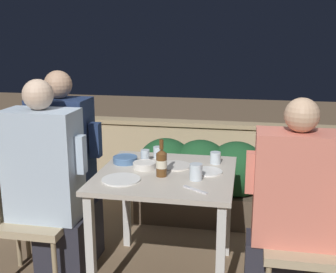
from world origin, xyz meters
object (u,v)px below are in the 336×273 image
(chair_left_far, at_px, (41,184))
(potted_plant, at_px, (22,176))
(person_blue_shirt, at_px, (49,184))
(person_navy_jumper, at_px, (67,167))
(person_coral_top, at_px, (289,209))
(chair_right_far, at_px, (317,203))
(beer_bottle, at_px, (161,162))
(chair_left_near, at_px, (20,200))
(chair_right_near, at_px, (326,226))

(chair_left_far, distance_m, potted_plant, 0.55)
(person_blue_shirt, bearing_deg, person_navy_jumper, 91.54)
(chair_left_far, bearing_deg, person_coral_top, -10.97)
(chair_right_far, bearing_deg, beer_bottle, -166.20)
(chair_left_near, bearing_deg, chair_left_far, 91.43)
(chair_left_far, distance_m, person_coral_top, 1.74)
(person_blue_shirt, bearing_deg, chair_left_near, -180.00)
(chair_left_near, bearing_deg, person_coral_top, -0.98)
(chair_right_far, bearing_deg, person_navy_jumper, -179.65)
(person_navy_jumper, distance_m, beer_bottle, 0.78)
(chair_right_far, xyz_separation_m, potted_plant, (-2.30, 0.38, -0.09))
(chair_left_far, xyz_separation_m, beer_bottle, (0.94, -0.23, 0.29))
(chair_left_near, height_order, person_navy_jumper, person_navy_jumper)
(chair_left_near, bearing_deg, potted_plant, 119.04)
(chair_right_near, distance_m, beer_bottle, 1.03)
(chair_left_near, xyz_separation_m, person_coral_top, (1.70, -0.03, 0.09))
(chair_right_far, bearing_deg, chair_left_far, -179.69)
(chair_left_far, bearing_deg, beer_bottle, -13.71)
(chair_left_far, bearing_deg, chair_right_far, 0.31)
(person_coral_top, bearing_deg, chair_left_far, 169.03)
(person_navy_jumper, bearing_deg, person_coral_top, -12.46)
(chair_right_near, bearing_deg, chair_left_near, 179.13)
(chair_left_near, bearing_deg, chair_right_far, 9.29)
(person_blue_shirt, bearing_deg, chair_right_far, 10.41)
(chair_left_far, height_order, chair_right_far, same)
(chair_left_near, distance_m, person_blue_shirt, 0.24)
(chair_left_near, xyz_separation_m, potted_plant, (-0.38, 0.69, -0.09))
(beer_bottle, bearing_deg, chair_left_near, -175.56)
(chair_right_far, bearing_deg, chair_left_near, -170.71)
(person_coral_top, xyz_separation_m, chair_right_far, (0.21, 0.34, -0.09))
(person_blue_shirt, relative_size, chair_right_far, 1.43)
(person_coral_top, relative_size, beer_bottle, 5.47)
(chair_left_near, bearing_deg, chair_right_near, -0.87)
(chair_right_near, bearing_deg, beer_bottle, 174.08)
(person_coral_top, bearing_deg, person_blue_shirt, 178.89)
(beer_bottle, bearing_deg, person_navy_jumper, 162.59)
(person_blue_shirt, relative_size, person_coral_top, 1.05)
(chair_left_far, relative_size, chair_right_far, 1.00)
(chair_left_near, height_order, chair_right_far, same)
(chair_left_far, bearing_deg, person_blue_shirt, -54.30)
(chair_right_near, height_order, potted_plant, chair_right_near)
(person_blue_shirt, xyz_separation_m, beer_bottle, (0.72, 0.07, 0.17))
(chair_left_far, height_order, beer_bottle, beer_bottle)
(person_coral_top, distance_m, beer_bottle, 0.80)
(chair_left_far, xyz_separation_m, chair_right_far, (1.92, 0.01, 0.00))
(chair_right_near, height_order, chair_right_far, same)
(person_blue_shirt, relative_size, beer_bottle, 5.75)
(person_coral_top, relative_size, potted_plant, 1.74)
(chair_right_near, relative_size, potted_plant, 1.28)
(potted_plant, bearing_deg, person_navy_jumper, -33.52)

